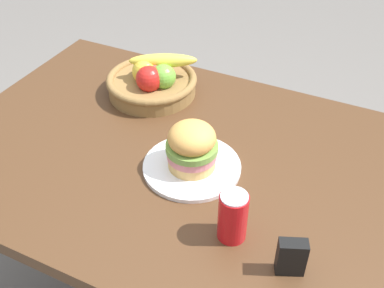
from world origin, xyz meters
name	(u,v)px	position (x,y,z in m)	size (l,w,h in m)	color
dining_table	(191,185)	(0.00, 0.00, 0.65)	(1.40, 0.90, 0.75)	#4C301C
plate	(192,167)	(0.02, -0.04, 0.76)	(0.26, 0.26, 0.01)	white
sandwich	(192,146)	(0.02, -0.04, 0.83)	(0.14, 0.14, 0.13)	#DBAD60
soda_can	(233,216)	(0.20, -0.20, 0.81)	(0.07, 0.07, 0.13)	red
fruit_basket	(152,80)	(-0.25, 0.24, 0.80)	(0.29, 0.29, 0.14)	olive
napkin_holder	(291,257)	(0.34, -0.24, 0.80)	(0.06, 0.03, 0.09)	black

